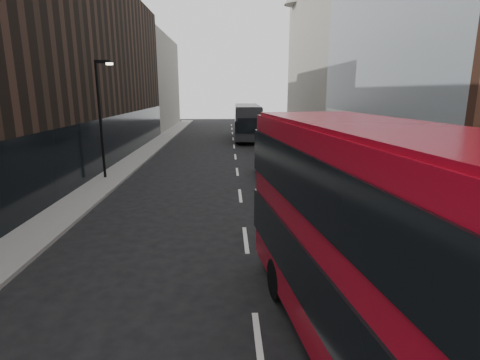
{
  "coord_description": "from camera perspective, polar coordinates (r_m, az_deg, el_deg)",
  "views": [
    {
      "loc": [
        -0.65,
        -5.0,
        5.39
      ],
      "look_at": [
        -0.24,
        7.11,
        2.5
      ],
      "focal_mm": 28.0,
      "sensor_mm": 36.0,
      "label": 1
    }
  ],
  "objects": [
    {
      "name": "car_b",
      "position": [
        24.42,
        4.28,
        2.11
      ],
      "size": [
        1.78,
        3.89,
        1.24
      ],
      "primitive_type": "imported",
      "rotation": [
        0.0,
        0.0,
        0.13
      ],
      "color": "gray",
      "rests_on": "ground"
    },
    {
      "name": "building_victorian",
      "position": [
        50.64,
        12.44,
        17.95
      ],
      "size": [
        6.5,
        24.0,
        21.0
      ],
      "color": "slate",
      "rests_on": "ground"
    },
    {
      "name": "car_c",
      "position": [
        33.09,
        6.4,
        5.27
      ],
      "size": [
        2.6,
        5.33,
        1.49
      ],
      "primitive_type": "imported",
      "rotation": [
        0.0,
        0.0,
        0.1
      ],
      "color": "black",
      "rests_on": "ground"
    },
    {
      "name": "grey_bus",
      "position": [
        43.09,
        1.1,
        8.99
      ],
      "size": [
        3.04,
        12.0,
        3.85
      ],
      "rotation": [
        0.0,
        0.0,
        -0.02
      ],
      "color": "black",
      "rests_on": "ground"
    },
    {
      "name": "building_left_mid",
      "position": [
        36.68,
        -19.84,
        15.17
      ],
      "size": [
        5.0,
        24.0,
        14.0
      ],
      "primitive_type": "cube",
      "color": "black",
      "rests_on": "ground"
    },
    {
      "name": "sidewalk_left",
      "position": [
        31.35,
        -15.48,
        3.17
      ],
      "size": [
        2.0,
        80.0,
        0.15
      ],
      "primitive_type": "cube",
      "color": "slate",
      "rests_on": "ground"
    },
    {
      "name": "car_a",
      "position": [
        22.56,
        5.17,
        1.53
      ],
      "size": [
        1.99,
        4.57,
        1.54
      ],
      "primitive_type": "imported",
      "rotation": [
        0.0,
        0.0,
        0.04
      ],
      "color": "black",
      "rests_on": "ground"
    },
    {
      "name": "sidewalk_right",
      "position": [
        31.54,
        13.1,
        3.36
      ],
      "size": [
        3.0,
        80.0,
        0.15
      ],
      "primitive_type": "cube",
      "color": "slate",
      "rests_on": "ground"
    },
    {
      "name": "building_modern_block",
      "position": [
        29.04,
        24.53,
        21.22
      ],
      "size": [
        5.03,
        22.0,
        20.0
      ],
      "color": "#999FA2",
      "rests_on": "ground"
    },
    {
      "name": "red_bus",
      "position": [
        6.76,
        25.02,
        -11.72
      ],
      "size": [
        4.34,
        12.12,
        4.8
      ],
      "rotation": [
        0.0,
        0.0,
        0.13
      ],
      "color": "maroon",
      "rests_on": "ground"
    },
    {
      "name": "building_left_far",
      "position": [
        58.04,
        -13.1,
        14.18
      ],
      "size": [
        5.0,
        20.0,
        13.0
      ],
      "primitive_type": "cube",
      "color": "slate",
      "rests_on": "ground"
    },
    {
      "name": "street_lamp",
      "position": [
        24.25,
        -20.42,
        9.73
      ],
      "size": [
        1.06,
        0.22,
        7.0
      ],
      "color": "black",
      "rests_on": "sidewalk_left"
    }
  ]
}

